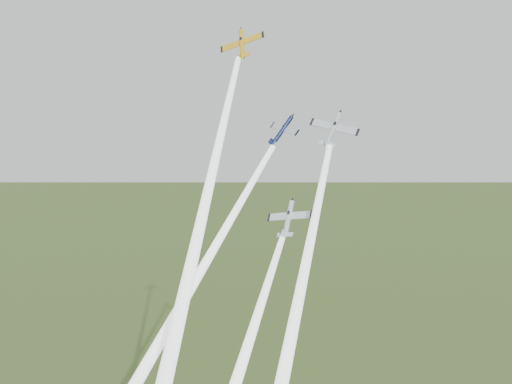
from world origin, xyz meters
name	(u,v)px	position (x,y,z in m)	size (l,w,h in m)	color
plane_yellow	(242,44)	(-8.75, 0.70, 116.58)	(8.23, 8.16, 1.29)	gold
smoke_trail_yellow	(192,261)	(0.68, -21.25, 83.48)	(2.72, 2.72, 75.25)	white
plane_navy	(282,131)	(-1.01, 2.21, 101.69)	(7.41, 7.35, 1.16)	#0D173B
smoke_trail_navy	(164,335)	(-7.43, -19.61, 70.18)	(2.72, 2.72, 71.33)	white
plane_silver_right	(333,129)	(9.82, 1.27, 102.09)	(8.01, 7.94, 1.25)	silver
smoke_trail_silver_right	(284,370)	(16.56, -20.14, 71.00)	(2.72, 2.72, 70.29)	white
plane_silver_low	(289,219)	(6.48, -5.90, 88.32)	(7.87, 7.81, 1.23)	silver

